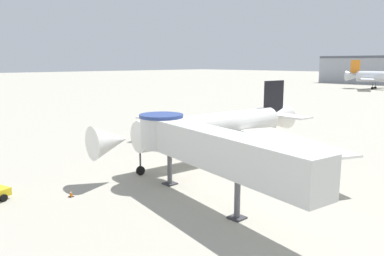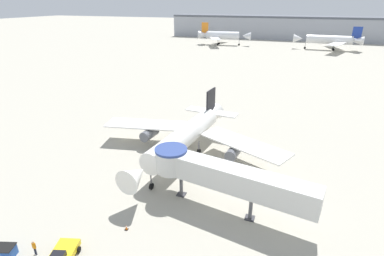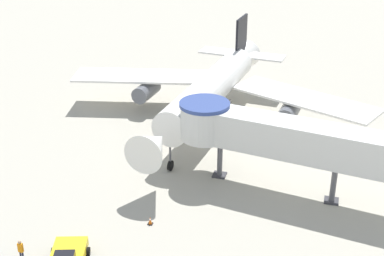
{
  "view_description": "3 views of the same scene",
  "coord_description": "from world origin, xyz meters",
  "px_view_note": "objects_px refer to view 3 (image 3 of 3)",
  "views": [
    {
      "loc": [
        27.08,
        -31.54,
        11.14
      ],
      "look_at": [
        -2.09,
        -3.56,
        4.01
      ],
      "focal_mm": 35.0,
      "sensor_mm": 36.0,
      "label": 1
    },
    {
      "loc": [
        14.38,
        -40.07,
        23.33
      ],
      "look_at": [
        -0.76,
        0.56,
        4.88
      ],
      "focal_mm": 28.0,
      "sensor_mm": 36.0,
      "label": 2
    },
    {
      "loc": [
        10.04,
        -48.13,
        22.64
      ],
      "look_at": [
        -1.29,
        -7.87,
        3.04
      ],
      "focal_mm": 50.0,
      "sensor_mm": 36.0,
      "label": 3
    }
  ],
  "objects_px": {
    "traffic_cone_near_nose": "(150,221)",
    "main_airplane": "(212,89)",
    "traffic_cone_starboard_wing": "(341,140)",
    "ground_crew_marshaller": "(21,250)",
    "jet_bridge": "(283,137)"
  },
  "relations": [
    {
      "from": "traffic_cone_starboard_wing",
      "to": "ground_crew_marshaller",
      "type": "height_order",
      "value": "ground_crew_marshaller"
    },
    {
      "from": "traffic_cone_starboard_wing",
      "to": "jet_bridge",
      "type": "bearing_deg",
      "value": -114.71
    },
    {
      "from": "main_airplane",
      "to": "ground_crew_marshaller",
      "type": "bearing_deg",
      "value": -99.31
    },
    {
      "from": "traffic_cone_near_nose",
      "to": "main_airplane",
      "type": "bearing_deg",
      "value": 89.81
    },
    {
      "from": "main_airplane",
      "to": "traffic_cone_starboard_wing",
      "type": "height_order",
      "value": "main_airplane"
    },
    {
      "from": "main_airplane",
      "to": "traffic_cone_near_nose",
      "type": "height_order",
      "value": "main_airplane"
    },
    {
      "from": "jet_bridge",
      "to": "ground_crew_marshaller",
      "type": "xyz_separation_m",
      "value": [
        -14.88,
        -13.51,
        -3.71
      ]
    },
    {
      "from": "main_airplane",
      "to": "traffic_cone_starboard_wing",
      "type": "distance_m",
      "value": 13.3
    },
    {
      "from": "main_airplane",
      "to": "ground_crew_marshaller",
      "type": "height_order",
      "value": "main_airplane"
    },
    {
      "from": "traffic_cone_near_nose",
      "to": "traffic_cone_starboard_wing",
      "type": "bearing_deg",
      "value": 53.2
    },
    {
      "from": "main_airplane",
      "to": "traffic_cone_near_nose",
      "type": "relative_size",
      "value": 52.36
    },
    {
      "from": "main_airplane",
      "to": "ground_crew_marshaller",
      "type": "xyz_separation_m",
      "value": [
        -6.63,
        -24.3,
        -2.76
      ]
    },
    {
      "from": "traffic_cone_starboard_wing",
      "to": "ground_crew_marshaller",
      "type": "relative_size",
      "value": 0.39
    },
    {
      "from": "jet_bridge",
      "to": "traffic_cone_starboard_wing",
      "type": "bearing_deg",
      "value": 74.58
    },
    {
      "from": "traffic_cone_near_nose",
      "to": "traffic_cone_starboard_wing",
      "type": "xyz_separation_m",
      "value": [
        12.88,
        17.22,
        0.02
      ]
    }
  ]
}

